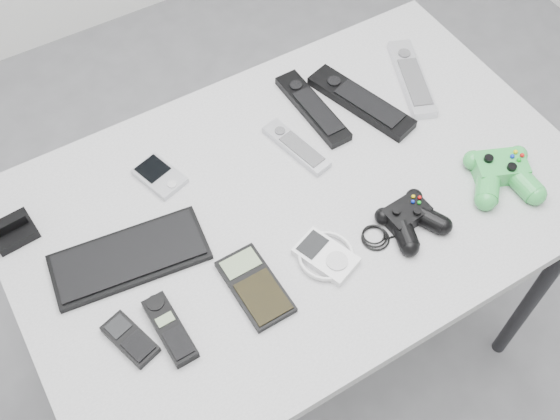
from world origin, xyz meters
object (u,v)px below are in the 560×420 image
pda (160,176)px  controller_black (410,218)px  desk (298,215)px  remote_black_b (361,101)px  calculator (255,286)px  cordless_handset (170,329)px  mp3_player (326,256)px  remote_silver_a (296,146)px  remote_silver_b (412,78)px  controller_green (502,172)px  pda_keyboard (129,257)px  remote_black_a (313,108)px  mobile_phone (130,339)px

pda → controller_black: controller_black is taller
desk → remote_black_b: 0.30m
desk → calculator: (-0.18, -0.13, 0.08)m
cordless_handset → mp3_player: bearing=-4.1°
desk → remote_silver_a: (0.06, 0.11, 0.08)m
remote_silver_b → mp3_player: 0.52m
controller_green → pda_keyboard: bearing=-173.2°
desk → remote_silver_b: 0.43m
desk → mp3_player: bearing=-102.3°
pda → controller_green: bearing=-47.9°
desk → controller_green: controller_green is taller
remote_silver_a → remote_black_b: size_ratio=0.65×
pda → remote_black_a: (0.37, -0.00, 0.00)m
desk → controller_black: (0.15, -0.17, 0.09)m
mobile_phone → cordless_handset: (0.07, -0.02, 0.00)m
pda → remote_black_b: size_ratio=0.40×
pda → mp3_player: 0.39m
pda_keyboard → pda: size_ratio=2.81×
pda_keyboard → remote_silver_b: bearing=15.6°
pda → mp3_player: bearing=-77.3°
desk → mobile_phone: mobile_phone is taller
calculator → controller_green: (0.56, -0.04, 0.02)m
pda_keyboard → mobile_phone: same height
desk → remote_black_a: (0.15, 0.18, 0.08)m
cordless_handset → mp3_player: size_ratio=1.22×
remote_silver_a → controller_green: size_ratio=1.09×
desk → pda_keyboard: pda_keyboard is taller
pda → calculator: (0.04, -0.32, -0.00)m
mobile_phone → cordless_handset: size_ratio=0.77×
pda → desk: bearing=-57.0°
remote_silver_a → remote_black_b: 0.19m
desk → mobile_phone: 0.44m
pda_keyboard → desk: bearing=1.0°
remote_black_a → remote_silver_b: same height
pda_keyboard → calculator: size_ratio=1.79×
remote_black_a → controller_green: size_ratio=1.48×
remote_silver_b → controller_black: controller_black is taller
remote_silver_a → calculator: bearing=-146.6°
remote_black_b → mobile_phone: remote_black_b is taller
desk → remote_black_a: bearing=50.9°
mobile_phone → controller_black: controller_black is taller
cordless_handset → pda: bearing=66.9°
desk → mobile_phone: bearing=-165.0°
cordless_handset → controller_black: bearing=-5.1°
cordless_handset → controller_black: controller_black is taller
remote_black_a → controller_green: (0.23, -0.36, 0.01)m
mobile_phone → cordless_handset: cordless_handset is taller
pda_keyboard → remote_silver_b: 0.75m
remote_black_b → mp3_player: (-0.28, -0.29, -0.00)m
pda_keyboard → mobile_phone: (-0.07, -0.15, 0.00)m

